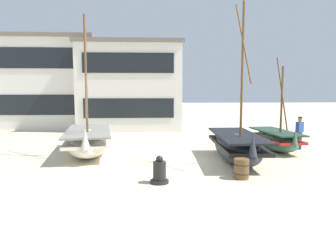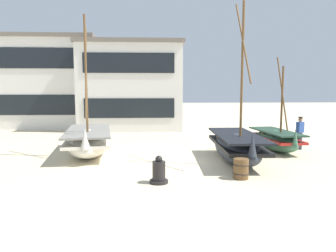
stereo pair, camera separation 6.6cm
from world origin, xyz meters
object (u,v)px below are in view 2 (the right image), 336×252
(fishing_boat_far_right, at_px, (276,139))
(fisherman_by_hull, at_px, (300,133))
(harbor_building_annex, at_px, (32,83))
(harbor_building_main, at_px, (132,86))
(wooden_barrel, at_px, (241,169))
(capstan_winch, at_px, (159,172))
(fishing_boat_centre_large, at_px, (89,141))
(fishing_boat_near_left, at_px, (237,146))

(fishing_boat_far_right, relative_size, fisherman_by_hull, 2.76)
(harbor_building_annex, bearing_deg, harbor_building_main, -10.09)
(wooden_barrel, xyz_separation_m, harbor_building_main, (-4.65, 15.15, 2.99))
(fishing_boat_far_right, height_order, wooden_barrel, fishing_boat_far_right)
(capstan_winch, xyz_separation_m, harbor_building_main, (-1.82, 15.51, 2.97))
(fishing_boat_centre_large, xyz_separation_m, capstan_winch, (3.23, -4.84, -0.29))
(fishing_boat_centre_large, xyz_separation_m, wooden_barrel, (6.06, -4.48, -0.30))
(fisherman_by_hull, distance_m, wooden_barrel, 6.87)
(fishing_boat_centre_large, height_order, harbor_building_annex, harbor_building_annex)
(fishing_boat_centre_large, relative_size, fisherman_by_hull, 3.75)
(capstan_winch, distance_m, harbor_building_annex, 20.13)
(fishing_boat_centre_large, distance_m, harbor_building_main, 11.09)
(harbor_building_annex, bearing_deg, fishing_boat_near_left, -45.93)
(fishing_boat_near_left, distance_m, capstan_winch, 4.49)
(harbor_building_main, distance_m, harbor_building_annex, 8.57)
(fishing_boat_near_left, bearing_deg, fishing_boat_centre_large, 163.94)
(fisherman_by_hull, distance_m, capstan_winch, 9.20)
(fishing_boat_far_right, xyz_separation_m, wooden_barrel, (-3.18, -4.92, -0.21))
(wooden_barrel, bearing_deg, harbor_building_main, 107.06)
(fishing_boat_near_left, height_order, fishing_boat_centre_large, fishing_boat_near_left)
(fishing_boat_near_left, xyz_separation_m, fishing_boat_far_right, (2.64, 2.33, -0.10))
(fishing_boat_near_left, xyz_separation_m, fishing_boat_centre_large, (-6.60, 1.90, -0.01))
(fishing_boat_centre_large, relative_size, fishing_boat_far_right, 1.36)
(fishing_boat_near_left, height_order, capstan_winch, fishing_boat_near_left)
(capstan_winch, distance_m, harbor_building_main, 15.90)
(fishing_boat_centre_large, bearing_deg, capstan_winch, -56.31)
(fishing_boat_far_right, bearing_deg, harbor_building_annex, 144.18)
(fishing_boat_centre_large, height_order, fishing_boat_far_right, fishing_boat_centre_large)
(fishing_boat_near_left, height_order, harbor_building_main, fishing_boat_near_left)
(fishing_boat_centre_large, bearing_deg, harbor_building_annex, 119.98)
(fishing_boat_centre_large, xyz_separation_m, fisherman_by_hull, (10.57, 0.68, 0.18))
(capstan_winch, xyz_separation_m, wooden_barrel, (2.84, 0.36, -0.01))
(harbor_building_main, bearing_deg, fishing_boat_far_right, -52.60)
(fishing_boat_near_left, bearing_deg, harbor_building_main, 112.43)
(capstan_winch, bearing_deg, fishing_boat_far_right, 41.27)
(fisherman_by_hull, distance_m, harbor_building_main, 13.78)
(fishing_boat_near_left, distance_m, harbor_building_main, 13.86)
(fishing_boat_centre_large, distance_m, capstan_winch, 5.83)
(fisherman_by_hull, bearing_deg, fishing_boat_centre_large, -176.33)
(wooden_barrel, bearing_deg, fishing_boat_near_left, 78.22)
(fishing_boat_centre_large, height_order, fisherman_by_hull, fishing_boat_centre_large)
(harbor_building_annex, bearing_deg, wooden_barrel, -51.85)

